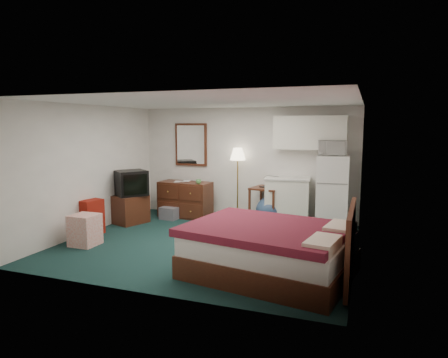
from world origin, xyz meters
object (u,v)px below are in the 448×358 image
at_px(desk, 267,205).
at_px(suitcase, 92,217).
at_px(kitchen_counter, 287,202).
at_px(floor_lamp, 238,183).
at_px(fridge, 332,192).
at_px(bed, 270,250).
at_px(tv_stand, 129,209).
at_px(dresser, 185,199).

distance_m(desk, suitcase, 3.61).
distance_m(desk, kitchen_counter, 0.45).
relative_size(floor_lamp, fridge, 1.07).
xyz_separation_m(floor_lamp, suitcase, (-2.23, -2.25, -0.46)).
bearing_deg(suitcase, bed, -0.82).
bearing_deg(desk, tv_stand, -148.77).
xyz_separation_m(desk, tv_stand, (-2.81, -1.02, -0.09)).
height_order(floor_lamp, bed, floor_lamp).
distance_m(kitchen_counter, bed, 3.00).
relative_size(bed, suitcase, 3.20).
xyz_separation_m(dresser, suitcase, (-1.04, -1.99, -0.07)).
xyz_separation_m(floor_lamp, tv_stand, (-2.08, -1.20, -0.50)).
bearing_deg(suitcase, floor_lamp, 57.55).
bearing_deg(floor_lamp, desk, -14.33).
relative_size(fridge, bed, 0.69).
height_order(floor_lamp, suitcase, floor_lamp).
height_order(dresser, bed, dresser).
xyz_separation_m(kitchen_counter, fridge, (0.93, -0.03, 0.26)).
distance_m(dresser, kitchen_counter, 2.35).
distance_m(kitchen_counter, suitcase, 4.00).
distance_m(fridge, suitcase, 4.81).
xyz_separation_m(kitchen_counter, bed, (0.34, -2.98, -0.14)).
distance_m(bed, suitcase, 3.83).
xyz_separation_m(desk, bed, (0.77, -2.93, -0.04)).
distance_m(dresser, fridge, 3.29).
relative_size(dresser, floor_lamp, 0.74).
bearing_deg(kitchen_counter, floor_lamp, 165.90).
xyz_separation_m(dresser, tv_stand, (-0.89, -0.94, -0.10)).
bearing_deg(floor_lamp, suitcase, -134.65).
bearing_deg(fridge, desk, 177.74).
distance_m(fridge, tv_stand, 4.32).
height_order(desk, bed, desk).
bearing_deg(kitchen_counter, fridge, -9.10).
bearing_deg(dresser, tv_stand, -129.60).
xyz_separation_m(tv_stand, suitcase, (-0.15, -1.05, 0.04)).
distance_m(floor_lamp, suitcase, 3.20).
distance_m(dresser, bed, 3.92).
xyz_separation_m(fridge, suitcase, (-4.32, -2.08, -0.41)).
bearing_deg(suitcase, tv_stand, 94.07).
relative_size(kitchen_counter, bed, 0.45).
relative_size(dresser, desk, 1.53).
bearing_deg(kitchen_counter, tv_stand, -169.08).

